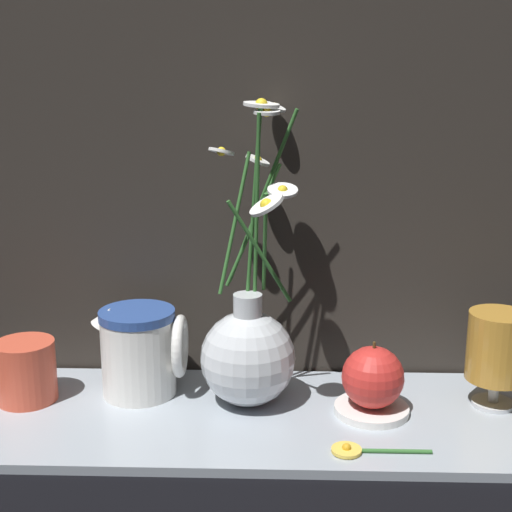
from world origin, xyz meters
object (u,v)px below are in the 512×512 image
(vase_with_flowers, at_px, (248,350))
(yellow_mug, at_px, (24,371))
(ceramic_pitcher, at_px, (141,348))
(tea_glass, at_px, (497,348))
(orange_fruit, at_px, (373,377))

(vase_with_flowers, distance_m, yellow_mug, 0.31)
(vase_with_flowers, height_order, ceramic_pitcher, vase_with_flowers)
(vase_with_flowers, xyz_separation_m, tea_glass, (0.33, 0.00, 0.01))
(ceramic_pitcher, height_order, orange_fruit, ceramic_pitcher)
(orange_fruit, bearing_deg, ceramic_pitcher, 170.59)
(orange_fruit, bearing_deg, tea_glass, 9.37)
(tea_glass, bearing_deg, orange_fruit, -170.63)
(vase_with_flowers, relative_size, ceramic_pitcher, 3.08)
(vase_with_flowers, relative_size, orange_fruit, 4.51)
(yellow_mug, distance_m, tea_glass, 0.63)
(vase_with_flowers, height_order, yellow_mug, vase_with_flowers)
(ceramic_pitcher, relative_size, tea_glass, 1.00)
(tea_glass, relative_size, orange_fruit, 1.46)
(yellow_mug, xyz_separation_m, tea_glass, (0.63, 0.00, 0.04))
(tea_glass, bearing_deg, vase_with_flowers, -179.99)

